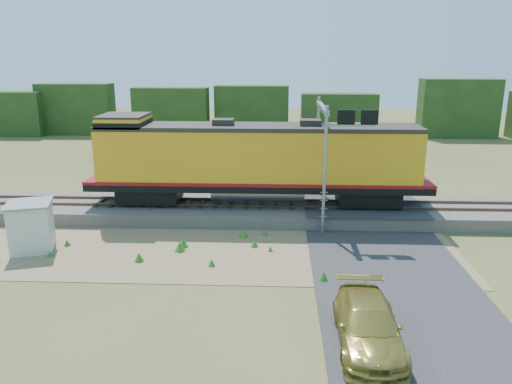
{
  "coord_description": "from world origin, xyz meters",
  "views": [
    {
      "loc": [
        1.91,
        -22.94,
        9.57
      ],
      "look_at": [
        0.71,
        3.0,
        2.4
      ],
      "focal_mm": 35.0,
      "sensor_mm": 36.0,
      "label": 1
    }
  ],
  "objects_px": {
    "locomotive": "(253,160)",
    "shed": "(31,226)",
    "signal_gantry": "(329,133)",
    "car": "(368,325)"
  },
  "relations": [
    {
      "from": "shed",
      "to": "signal_gantry",
      "type": "xyz_separation_m",
      "value": [
        15.19,
        5.21,
        4.01
      ]
    },
    {
      "from": "car",
      "to": "signal_gantry",
      "type": "bearing_deg",
      "value": 92.45
    },
    {
      "from": "locomotive",
      "to": "car",
      "type": "distance_m",
      "value": 14.78
    },
    {
      "from": "signal_gantry",
      "to": "locomotive",
      "type": "bearing_deg",
      "value": 171.31
    },
    {
      "from": "signal_gantry",
      "to": "car",
      "type": "distance_m",
      "value": 13.87
    },
    {
      "from": "locomotive",
      "to": "shed",
      "type": "height_order",
      "value": "locomotive"
    },
    {
      "from": "car",
      "to": "shed",
      "type": "bearing_deg",
      "value": 154.25
    },
    {
      "from": "locomotive",
      "to": "car",
      "type": "bearing_deg",
      "value": -71.49
    },
    {
      "from": "shed",
      "to": "car",
      "type": "bearing_deg",
      "value": -44.61
    },
    {
      "from": "locomotive",
      "to": "car",
      "type": "relative_size",
      "value": 3.95
    }
  ]
}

